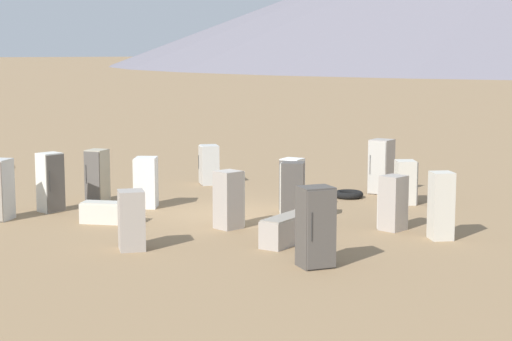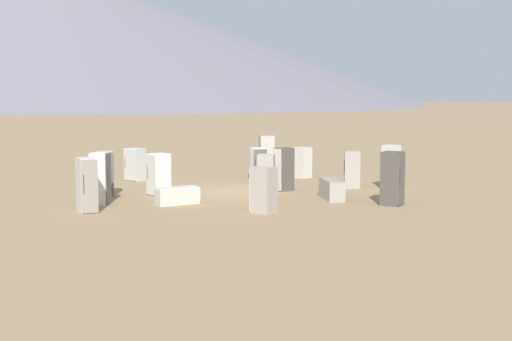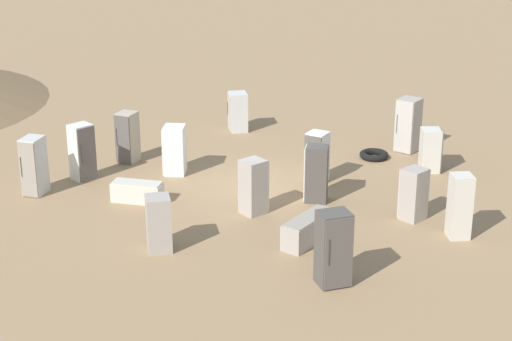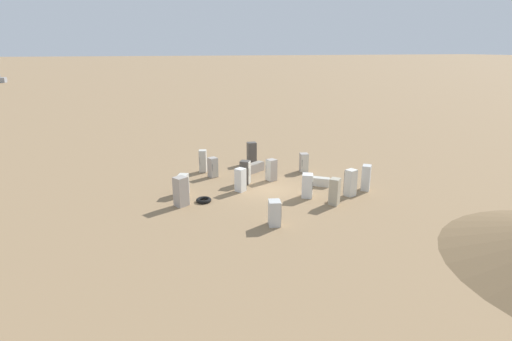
{
  "view_description": "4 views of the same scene",
  "coord_description": "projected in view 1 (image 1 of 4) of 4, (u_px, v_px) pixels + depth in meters",
  "views": [
    {
      "loc": [
        23.94,
        -10.24,
        5.09
      ],
      "look_at": [
        1.11,
        0.52,
        1.48
      ],
      "focal_mm": 60.0,
      "sensor_mm": 36.0,
      "label": 1
    },
    {
      "loc": [
        12.79,
        -25.54,
        3.88
      ],
      "look_at": [
        1.46,
        -0.58,
        1.0
      ],
      "focal_mm": 50.0,
      "sensor_mm": 36.0,
      "label": 2
    },
    {
      "loc": [
        23.51,
        -9.59,
        10.0
      ],
      "look_at": [
        0.75,
        -0.15,
        0.84
      ],
      "focal_mm": 60.0,
      "sensor_mm": 36.0,
      "label": 3
    },
    {
      "loc": [
        -25.42,
        9.01,
        9.74
      ],
      "look_at": [
        -0.24,
        1.18,
        1.61
      ],
      "focal_mm": 28.0,
      "sensor_mm": 36.0,
      "label": 4
    }
  ],
  "objects": [
    {
      "name": "discarded_fridge_11",
      "position": [
        381.0,
        167.0,
        30.13
      ],
      "size": [
        0.99,
        1.02,
        1.93
      ],
      "rotation": [
        0.0,
        0.0,
        3.69
      ],
      "color": "#A89E93",
      "rests_on": "ground_plane"
    },
    {
      "name": "discarded_fridge_4",
      "position": [
        209.0,
        165.0,
        32.25
      ],
      "size": [
        0.91,
        0.83,
        1.49
      ],
      "rotation": [
        0.0,
        0.0,
        2.92
      ],
      "color": "silver",
      "rests_on": "ground_plane"
    },
    {
      "name": "discarded_fridge_6",
      "position": [
        0.0,
        190.0,
        25.5
      ],
      "size": [
        0.96,
        0.93,
        1.83
      ],
      "rotation": [
        0.0,
        0.0,
        4.04
      ],
      "color": "silver",
      "rests_on": "ground_plane"
    },
    {
      "name": "discarded_fridge_5",
      "position": [
        97.0,
        176.0,
        28.56
      ],
      "size": [
        0.89,
        0.9,
        1.76
      ],
      "rotation": [
        0.0,
        0.0,
        3.9
      ],
      "color": "#B2A88E",
      "rests_on": "ground_plane"
    },
    {
      "name": "scrap_tire",
      "position": [
        349.0,
        194.0,
        29.42
      ],
      "size": [
        1.01,
        1.01,
        0.23
      ],
      "color": "black",
      "rests_on": "ground_plane"
    },
    {
      "name": "discarded_fridge_2",
      "position": [
        108.0,
        213.0,
        25.1
      ],
      "size": [
        1.37,
        1.59,
        0.63
      ],
      "rotation": [
        0.0,
        0.0,
        5.66
      ],
      "color": "beige",
      "rests_on": "ground_plane"
    },
    {
      "name": "discarded_fridge_0",
      "position": [
        146.0,
        182.0,
        27.51
      ],
      "size": [
        0.97,
        0.96,
        1.64
      ],
      "rotation": [
        0.0,
        0.0,
        2.66
      ],
      "color": "white",
      "rests_on": "ground_plane"
    },
    {
      "name": "discarded_fridge_12",
      "position": [
        287.0,
        230.0,
        22.46
      ],
      "size": [
        1.49,
        1.91,
        0.75
      ],
      "rotation": [
        0.0,
        0.0,
        0.55
      ],
      "color": "#A89E93",
      "rests_on": "ground_plane"
    },
    {
      "name": "discarded_fridge_1",
      "position": [
        292.0,
        185.0,
        26.96
      ],
      "size": [
        0.87,
        0.88,
        1.66
      ],
      "rotation": [
        0.0,
        0.0,
        3.79
      ],
      "color": "white",
      "rests_on": "ground_plane"
    },
    {
      "name": "mountain_ridge_1",
      "position": [
        418.0,
        16.0,
        323.3
      ],
      "size": [
        222.9,
        222.9,
        34.38
      ],
      "color": "slate",
      "rests_on": "ground_plane"
    },
    {
      "name": "discarded_fridge_10",
      "position": [
        406.0,
        182.0,
        28.18
      ],
      "size": [
        0.91,
        0.88,
        1.44
      ],
      "rotation": [
        0.0,
        0.0,
        5.88
      ],
      "color": "beige",
      "rests_on": "ground_plane"
    },
    {
      "name": "discarded_fridge_9",
      "position": [
        316.0,
        227.0,
        19.98
      ],
      "size": [
        0.73,
        0.81,
        1.91
      ],
      "rotation": [
        0.0,
        0.0,
        4.64
      ],
      "color": "#4C4742",
      "rests_on": "ground_plane"
    },
    {
      "name": "discarded_fridge_7",
      "position": [
        292.0,
        192.0,
        25.33
      ],
      "size": [
        0.87,
        0.9,
        1.77
      ],
      "rotation": [
        0.0,
        0.0,
        2.58
      ],
      "color": "#4C4742",
      "rests_on": "ground_plane"
    },
    {
      "name": "discarded_fridge_3",
      "position": [
        131.0,
        220.0,
        21.73
      ],
      "size": [
        0.84,
        0.76,
        1.53
      ],
      "rotation": [
        0.0,
        0.0,
        1.38
      ],
      "color": "#A89E93",
      "rests_on": "ground_plane"
    },
    {
      "name": "discarded_fridge_15",
      "position": [
        441.0,
        206.0,
        22.92
      ],
      "size": [
        0.77,
        0.72,
        1.83
      ],
      "rotation": [
        0.0,
        0.0,
        1.26
      ],
      "color": "beige",
      "rests_on": "ground_plane"
    },
    {
      "name": "discarded_fridge_14",
      "position": [
        50.0,
        182.0,
        26.8
      ],
      "size": [
        0.82,
        0.84,
        1.86
      ],
      "rotation": [
        0.0,
        0.0,
        5.09
      ],
      "color": "silver",
      "rests_on": "ground_plane"
    },
    {
      "name": "discarded_fridge_13",
      "position": [
        393.0,
        203.0,
        24.09
      ],
      "size": [
        0.81,
        0.81,
        1.56
      ],
      "rotation": [
        0.0,
        0.0,
        1.93
      ],
      "color": "#A89E93",
      "rests_on": "ground_plane"
    },
    {
      "name": "discarded_fridge_8",
      "position": [
        229.0,
        200.0,
        24.31
      ],
      "size": [
        0.79,
        0.84,
        1.66
      ],
      "rotation": [
        0.0,
        0.0,
        0.31
      ],
      "color": "#A89E93",
      "rests_on": "ground_plane"
    },
    {
      "name": "ground_plane",
      "position": [
        226.0,
        214.0,
        26.49
      ],
      "size": [
        1000.0,
        1000.0,
        0.0
      ],
      "primitive_type": "plane",
      "color": "#937551"
    }
  ]
}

